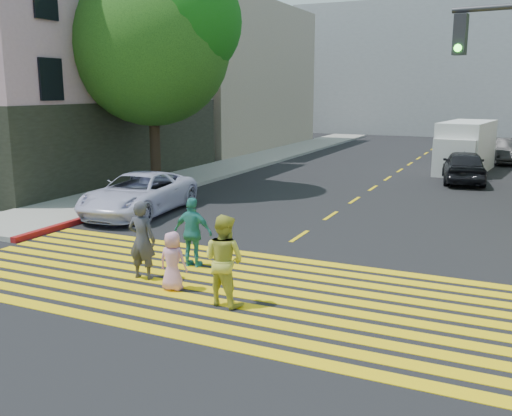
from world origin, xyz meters
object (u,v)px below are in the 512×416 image
Objects in this scene: dark_car_parked at (506,151)px; white_sedan at (139,194)px; white_van at (465,148)px; tree_left at (154,38)px; pedestrian_man at (142,240)px; dark_car_near at (464,166)px; pedestrian_extra at (193,232)px; pedestrian_woman at (224,260)px; pedestrian_child at (173,261)px; silver_car at (479,145)px.

white_sedan is at bearing -127.38° from dark_car_parked.
white_van is (-1.86, -4.85, 0.50)m from dark_car_parked.
dark_car_parked is (13.11, 15.66, -5.47)m from tree_left.
dark_car_near is (5.22, 17.16, -0.13)m from pedestrian_man.
pedestrian_extra reaches higher than white_sedan.
pedestrian_man is 6.92m from white_sedan.
pedestrian_man is (6.32, -9.90, -5.30)m from tree_left.
pedestrian_woman is 18.00m from dark_car_near.
pedestrian_man is 17.94m from dark_car_near.
pedestrian_extra is at bearing -77.39° from pedestrian_child.
silver_car is at bearing 108.40° from dark_car_parked.
white_van is at bearing -106.25° from pedestrian_extra.
pedestrian_woman is 29.60m from silver_car.
tree_left is 13.77m from pedestrian_child.
pedestrian_woman is at bearing 72.31° from dark_car_near.
pedestrian_child is at bearing 102.18° from pedestrian_extra.
pedestrian_extra is 19.97m from white_van.
pedestrian_man is at bearing -113.63° from dark_car_parked.
white_van is at bearing -103.73° from pedestrian_child.
pedestrian_child is at bearing -0.90° from pedestrian_woman.
pedestrian_extra is at bearing -120.71° from pedestrian_man.
pedestrian_man reaches higher than pedestrian_extra.
silver_car is (4.08, 29.21, 0.05)m from pedestrian_child.
tree_left reaches higher than pedestrian_child.
white_sedan is (-4.71, 4.31, -0.14)m from pedestrian_extra.
pedestrian_woman is 0.42× the size of dark_car_parked.
dark_car_parked is (4.42, 26.17, -0.19)m from pedestrian_woman.
dark_car_near is at bearing 32.17° from tree_left.
silver_car is (2.72, 29.48, -0.22)m from pedestrian_woman.
pedestrian_man is at bearing 61.59° from pedestrian_extra.
pedestrian_woman is 0.38× the size of silver_car.
pedestrian_extra is 0.39× the size of dark_car_parked.
pedestrian_woman is 26.54m from dark_car_parked.
tree_left is 1.63× the size of white_van.
tree_left is 21.14m from dark_car_parked.
pedestrian_man is 2.45m from pedestrian_woman.
pedestrian_woman is 0.32× the size of white_van.
white_sedan is 17.68m from white_van.
pedestrian_extra is (-1.80, 1.84, -0.07)m from pedestrian_woman.
silver_car is at bearing -102.94° from pedestrian_extra.
dark_car_parked reaches higher than silver_car.
tree_left reaches higher than pedestrian_extra.
dark_car_parked is (10.93, 20.01, 0.02)m from white_sedan.
dark_car_near is at bearing -88.82° from pedestrian_woman.
tree_left is 1.84× the size of white_sedan.
pedestrian_man is at bearing -96.65° from white_van.
dark_car_near is 1.02× the size of dark_car_parked.
white_van reaches higher than silver_car.
pedestrian_extra is 25.11m from dark_car_parked.
dark_car_near is at bearing -109.93° from pedestrian_extra.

